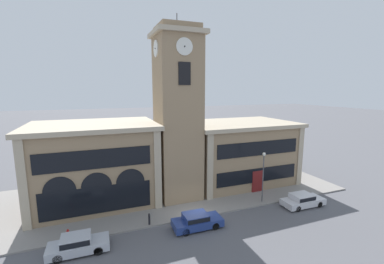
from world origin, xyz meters
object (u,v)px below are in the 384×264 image
object	(u,v)px
parked_car_mid	(197,221)
bollard	(149,219)
fire_hydrant	(68,235)
street_lamp	(263,169)
parked_car_near	(78,244)
parked_car_far	(303,200)

from	to	relation	value
parked_car_mid	bollard	distance (m)	4.26
fire_hydrant	street_lamp	bearing A→B (deg)	0.94
bollard	parked_car_mid	bearing A→B (deg)	-25.74
parked_car_near	parked_car_mid	distance (m)	9.60
parked_car_near	fire_hydrant	size ratio (longest dim) A/B	5.03
parked_car_far	parked_car_mid	bearing A→B (deg)	-179.12
bollard	fire_hydrant	distance (m)	6.58
parked_car_near	parked_car_far	bearing A→B (deg)	0.88
parked_car_far	bollard	xyz separation A→B (m)	(-15.78, 1.85, -0.02)
parked_car_far	bollard	world-z (taller)	parked_car_far
fire_hydrant	bollard	bearing A→B (deg)	-0.47
street_lamp	parked_car_near	bearing A→B (deg)	-173.03
parked_car_far	fire_hydrant	distance (m)	22.44
bollard	street_lamp	bearing A→B (deg)	1.69
parked_car_far	bollard	bearing A→B (deg)	174.20
parked_car_far	parked_car_near	bearing A→B (deg)	-179.12
street_lamp	parked_car_far	bearing A→B (deg)	-32.67
parked_car_mid	street_lamp	distance (m)	9.29
parked_car_far	street_lamp	xyz separation A→B (m)	(-3.45, 2.21, 3.04)
street_lamp	bollard	distance (m)	12.71
parked_car_mid	fire_hydrant	distance (m)	10.58
parked_car_near	bollard	bearing A→B (deg)	18.66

